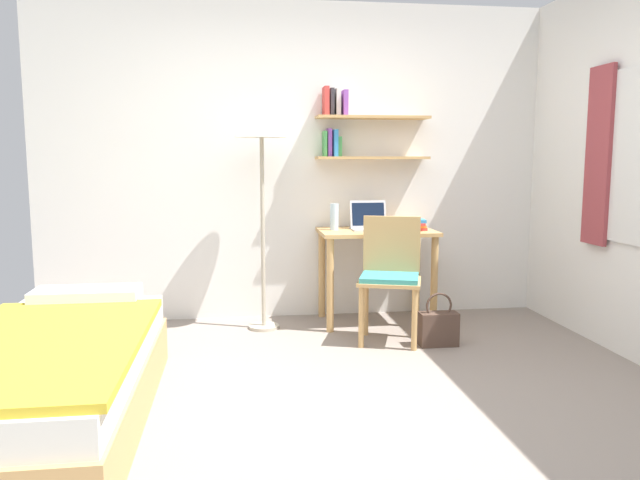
% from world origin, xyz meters
% --- Properties ---
extents(ground_plane, '(5.28, 5.28, 0.00)m').
position_xyz_m(ground_plane, '(0.00, 0.00, 0.00)').
color(ground_plane, gray).
extents(wall_back, '(4.40, 0.27, 2.60)m').
position_xyz_m(wall_back, '(0.01, 2.02, 1.31)').
color(wall_back, white).
rests_on(wall_back, ground_plane).
extents(bed, '(0.92, 2.00, 0.54)m').
position_xyz_m(bed, '(-1.51, -0.01, 0.24)').
color(bed, tan).
rests_on(bed, ground_plane).
extents(desk, '(0.92, 0.56, 0.76)m').
position_xyz_m(desk, '(0.54, 1.70, 0.61)').
color(desk, tan).
rests_on(desk, ground_plane).
extents(desk_chair, '(0.54, 0.50, 0.91)m').
position_xyz_m(desk_chair, '(0.53, 1.19, 0.51)').
color(desk_chair, tan).
rests_on(desk_chair, ground_plane).
extents(standing_lamp, '(0.41, 0.41, 1.71)m').
position_xyz_m(standing_lamp, '(-0.38, 1.64, 1.52)').
color(standing_lamp, '#B2A893').
rests_on(standing_lamp, ground_plane).
extents(laptop, '(0.30, 0.24, 0.23)m').
position_xyz_m(laptop, '(0.49, 1.75, 0.82)').
color(laptop, '#B7BABF').
rests_on(laptop, desk).
extents(water_bottle, '(0.07, 0.07, 0.21)m').
position_xyz_m(water_bottle, '(0.20, 1.75, 0.87)').
color(water_bottle, silver).
rests_on(water_bottle, desk).
extents(book_stack, '(0.20, 0.22, 0.09)m').
position_xyz_m(book_stack, '(0.83, 1.66, 0.81)').
color(book_stack, '#D13D38').
rests_on(book_stack, desk).
extents(handbag, '(0.27, 0.13, 0.39)m').
position_xyz_m(handbag, '(0.84, 1.01, 0.13)').
color(handbag, '#4C382D').
rests_on(handbag, ground_plane).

